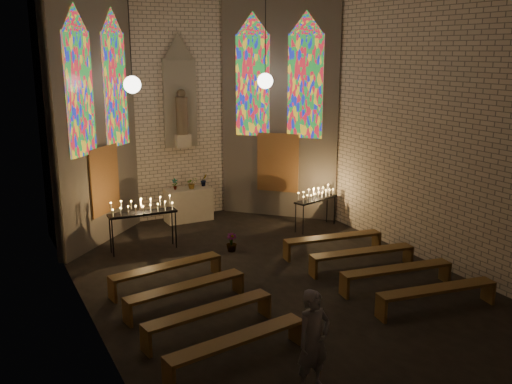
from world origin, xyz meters
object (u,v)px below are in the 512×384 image
aisle_flower_pot (232,242)px  votive_stand_left (142,210)px  altar (188,204)px  votive_stand_right (316,197)px  visitor (313,341)px

aisle_flower_pot → votive_stand_left: bearing=150.9°
altar → aisle_flower_pot: size_ratio=2.95×
votive_stand_right → visitor: visitor is taller
votive_stand_left → visitor: (0.51, -7.25, -0.29)m
aisle_flower_pot → votive_stand_right: (2.99, 0.66, 0.71)m
altar → visitor: size_ratio=0.86×
altar → visitor: visitor is taller
votive_stand_left → visitor: visitor is taller
visitor → aisle_flower_pot: bearing=69.0°
votive_stand_left → votive_stand_right: votive_stand_left is taller
aisle_flower_pot → visitor: (-1.48, -6.15, 0.57)m
altar → votive_stand_left: 2.86m
visitor → votive_stand_left: bearing=86.5°
aisle_flower_pot → votive_stand_left: votive_stand_left is taller
altar → visitor: 9.35m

